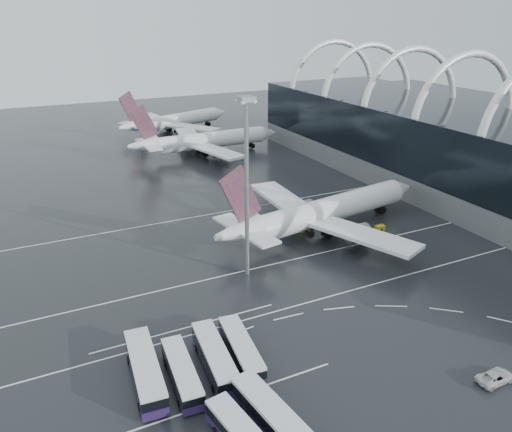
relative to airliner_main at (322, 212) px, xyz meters
name	(u,v)px	position (x,y,z in m)	size (l,w,h in m)	color
ground	(324,290)	(-12.41, -20.17, -4.54)	(420.00, 420.00, 0.00)	black
terminal	(496,155)	(49.15, -0.33, 6.33)	(42.00, 160.00, 34.90)	#5C5E61
lane_marking_near	(331,296)	(-12.41, -22.17, -4.54)	(120.00, 0.25, 0.01)	white
lane_marking_mid	(289,260)	(-12.41, -8.17, -4.54)	(120.00, 0.25, 0.01)	white
lane_marking_far	(230,211)	(-12.41, 19.83, -4.54)	(120.00, 0.25, 0.01)	white
bus_bay_line_south	(230,397)	(-36.41, -36.17, -4.54)	(28.00, 0.25, 0.01)	white
bus_bay_line_north	(187,327)	(-36.41, -20.17, -4.54)	(28.00, 0.25, 0.01)	white
airliner_main	(322,212)	(0.00, 0.00, 0.00)	(53.46, 46.34, 18.13)	white
airliner_gate_b	(204,141)	(-0.09, 69.02, -0.10)	(51.02, 45.99, 17.75)	white
airliner_gate_c	(174,121)	(0.92, 103.78, -0.11)	(48.34, 44.05, 17.70)	white
bus_row_near_a	(145,370)	(-44.82, -29.10, -2.65)	(4.37, 14.21, 3.44)	#23133D
bus_row_near_b	(182,373)	(-40.78, -31.24, -2.92)	(3.68, 12.16, 2.95)	#23133D
bus_row_near_c	(215,357)	(-36.07, -30.39, -2.79)	(4.16, 13.16, 3.18)	#23133D
bus_row_near_d	(241,349)	(-32.31, -30.35, -2.87)	(4.26, 12.63, 3.05)	#23133D
bus_row_far_c	(274,418)	(-34.21, -43.06, -2.73)	(4.70, 13.67, 3.30)	#23133D
van_curve_a	(495,377)	(-5.53, -48.21, -3.82)	(2.40, 5.21, 1.45)	silver
floodlight_mast	(247,168)	(-21.55, -9.38, 14.96)	(2.38, 2.38, 31.01)	gray
gse_cart_belly_a	(380,228)	(11.82, -4.51, -3.99)	(2.02, 1.19, 1.10)	#B09517
gse_cart_belly_b	(343,207)	(11.90, 9.05, -3.94)	(2.22, 1.31, 1.21)	slate
gse_cart_belly_c	(305,228)	(-2.58, 2.30, -3.93)	(2.25, 1.33, 1.23)	#B09517
gse_cart_belly_d	(376,205)	(19.67, 6.40, -3.86)	(2.50, 1.48, 1.36)	slate
gse_cart_belly_e	(294,209)	(0.83, 12.74, -3.91)	(2.32, 1.37, 1.26)	#B09517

